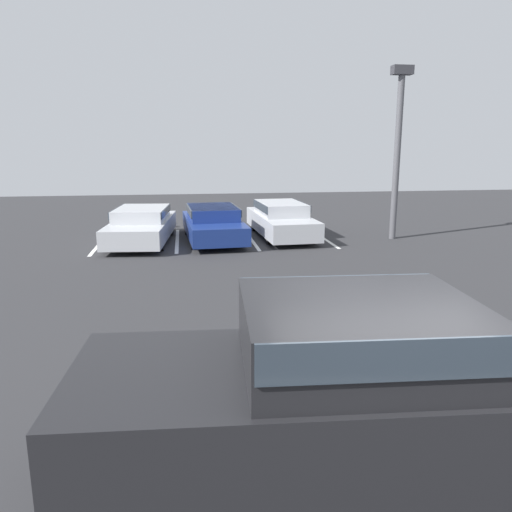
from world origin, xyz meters
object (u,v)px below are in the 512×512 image
Objects in this scene: parked_sedan_a at (142,224)px; light_post at (398,141)px; pickup_truck at (388,391)px; wheel_stop_curb at (153,226)px; parked_sedan_b at (213,222)px; parked_sedan_c at (281,218)px.

parked_sedan_a is 0.83× the size of light_post.
light_post reaches higher than pickup_truck.
parked_sedan_a is 3.21m from wheel_stop_curb.
parked_sedan_b reaches higher than wheel_stop_curb.
parked_sedan_b reaches higher than parked_sedan_a.
pickup_truck reaches higher than parked_sedan_c.
wheel_stop_curb is at bearing -177.76° from parked_sedan_a.
parked_sedan_c is (1.55, 13.47, -0.27)m from pickup_truck.
light_post is (3.89, -1.00, 2.76)m from parked_sedan_c.
parked_sedan_a is 4.98m from parked_sedan_c.
parked_sedan_c reaches higher than parked_sedan_b.
light_post is 3.17× the size of wheel_stop_curb.
light_post is at bearing 69.88° from pickup_truck.
pickup_truck reaches higher than parked_sedan_b.
parked_sedan_b is 3.91m from wheel_stop_curb.
parked_sedan_b is at bearing 174.78° from light_post.
pickup_truck is 1.07× the size of light_post.
light_post reaches higher than wheel_stop_curb.
pickup_truck is at bearing -113.56° from light_post.
parked_sedan_c is at bearing 86.88° from pickup_truck.
light_post is (5.44, 12.47, 2.49)m from pickup_truck.
wheel_stop_curb is (0.17, 3.16, -0.57)m from parked_sedan_a.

